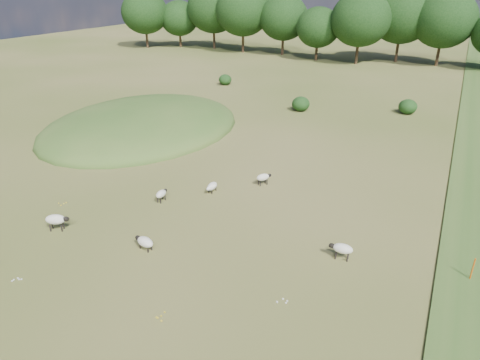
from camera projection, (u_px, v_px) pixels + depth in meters
name	position (u px, v px, depth m)	size (l,w,h in m)	color
ground	(297.00, 121.00, 40.53)	(160.00, 160.00, 0.00)	#41551A
mound	(143.00, 127.00, 38.96)	(16.00, 20.00, 4.00)	#33561E
treeline	(371.00, 19.00, 66.79)	(96.28, 14.66, 11.70)	black
shrubs	(312.00, 97.00, 46.08)	(24.18, 8.71, 1.47)	black
marker_post	(472.00, 270.00, 18.87)	(0.06, 0.06, 1.20)	#D8590C
sheep_0	(145.00, 242.00, 21.18)	(1.22, 0.68, 0.68)	beige
sheep_1	(161.00, 194.00, 25.75)	(0.46, 1.01, 0.73)	beige
sheep_3	(263.00, 177.00, 27.82)	(0.91, 1.07, 0.78)	beige
sheep_4	(212.00, 186.00, 26.91)	(0.50, 1.10, 0.64)	beige
sheep_5	(56.00, 220.00, 22.70)	(1.33, 0.96, 0.93)	beige
sheep_6	(342.00, 249.00, 20.37)	(1.18, 0.59, 0.84)	beige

